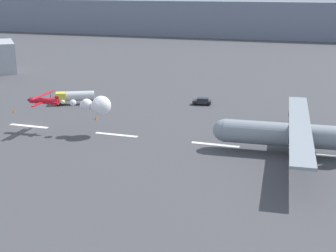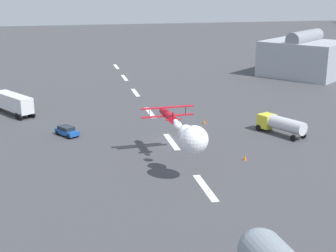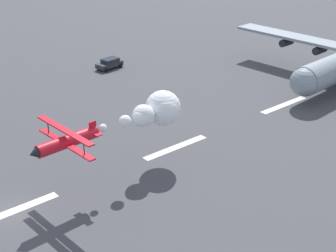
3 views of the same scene
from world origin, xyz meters
TOP-DOWN VIEW (x-y plane):
  - ground_plane at (0.00, 0.00)m, footprint 440.00×440.00m
  - runway_stripe_4 at (0.00, 0.00)m, footprint 8.00×0.90m
  - runway_stripe_5 at (17.76, 0.00)m, footprint 8.00×0.90m
  - runway_stripe_6 at (35.51, 0.00)m, footprint 8.00×0.90m
  - runway_stripe_7 at (53.27, 0.00)m, footprint 8.00×0.90m
  - mountain_ridge_distant at (0.00, 166.10)m, footprint 396.00×16.00m
  - cargo_transport_plane at (47.76, -0.73)m, footprint 25.07×37.09m
  - stunt_biplane_red at (13.82, -1.05)m, footprint 15.88×7.52m
  - fuel_tanker_truck at (0.09, 17.72)m, footprint 8.54×5.93m
  - airport_staff_sedan at (27.03, 25.77)m, footprint 4.26×2.48m
  - traffic_cone_near at (-8.59, 7.75)m, footprint 0.44×0.44m
  - traffic_cone_far at (9.95, 7.96)m, footprint 0.44×0.44m

SIDE VIEW (x-z plane):
  - ground_plane at x=0.00m, z-range 0.00..0.00m
  - runway_stripe_4 at x=0.00m, z-range 0.00..0.01m
  - runway_stripe_5 at x=17.76m, z-range 0.00..0.01m
  - runway_stripe_6 at x=35.51m, z-range 0.00..0.01m
  - runway_stripe_7 at x=53.27m, z-range 0.00..0.01m
  - traffic_cone_near at x=-8.59m, z-range 0.00..0.75m
  - traffic_cone_far at x=9.95m, z-range 0.00..0.75m
  - airport_staff_sedan at x=27.03m, z-range 0.05..1.57m
  - fuel_tanker_truck at x=0.09m, z-range 0.28..3.18m
  - cargo_transport_plane at x=47.76m, z-range -2.18..8.71m
  - stunt_biplane_red at x=13.82m, z-range 3.61..7.02m
  - mountain_ridge_distant at x=0.00m, z-range 0.00..17.61m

